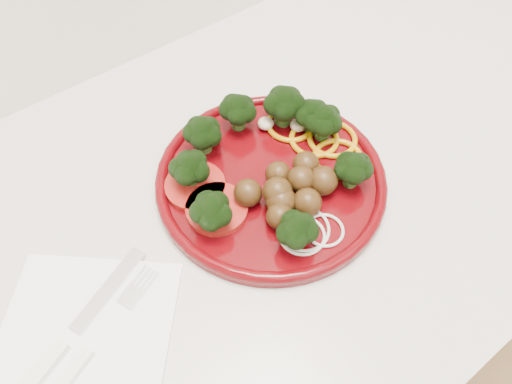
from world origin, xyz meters
TOP-DOWN VIEW (x-y plane):
  - counter at (0.00, 1.70)m, footprint 2.40×0.60m
  - plate at (-0.13, 1.70)m, footprint 0.28×0.28m
  - napkin at (-0.40, 1.66)m, footprint 0.24×0.24m
  - knife at (-0.43, 1.66)m, footprint 0.19×0.09m
  - fork at (-0.42, 1.63)m, footprint 0.17×0.08m

SIDE VIEW (x-z plane):
  - counter at x=0.00m, z-range 0.00..0.90m
  - napkin at x=-0.40m, z-range 0.90..0.90m
  - fork at x=-0.42m, z-range 0.90..0.91m
  - knife at x=-0.43m, z-range 0.90..0.91m
  - plate at x=-0.13m, z-range 0.89..0.95m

